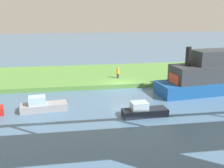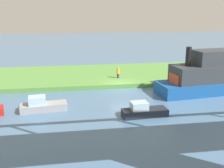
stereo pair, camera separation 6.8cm
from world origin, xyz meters
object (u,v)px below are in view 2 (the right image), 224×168
at_px(motorboat_white, 206,76).
at_px(person_on_bank, 118,73).
at_px(pontoon_yellow, 42,105).
at_px(riverboat_paddlewheel, 143,111).
at_px(mooring_post, 178,75).

bearing_deg(motorboat_white, person_on_bank, -34.69).
relative_size(person_on_bank, pontoon_yellow, 0.33).
xyz_separation_m(motorboat_white, riverboat_paddlewheel, (8.42, 5.46, -1.43)).
height_order(motorboat_white, pontoon_yellow, motorboat_white).
bearing_deg(motorboat_white, mooring_post, -71.73).
bearing_deg(person_on_bank, riverboat_paddlewheel, 90.88).
distance_m(person_on_bank, motorboat_white, 10.48).
bearing_deg(riverboat_paddlewheel, person_on_bank, -89.12).
height_order(person_on_bank, pontoon_yellow, person_on_bank).
xyz_separation_m(person_on_bank, pontoon_yellow, (8.46, 8.77, -0.71)).
height_order(mooring_post, pontoon_yellow, mooring_post).
distance_m(motorboat_white, riverboat_paddlewheel, 10.14).
xyz_separation_m(person_on_bank, mooring_post, (-7.22, 1.79, -0.20)).
bearing_deg(riverboat_paddlewheel, motorboat_white, -147.04).
height_order(mooring_post, riverboat_paddlewheel, mooring_post).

